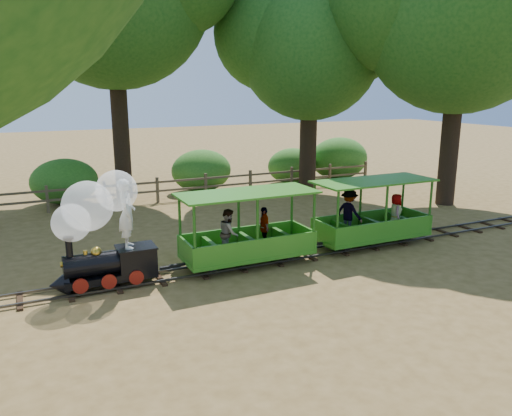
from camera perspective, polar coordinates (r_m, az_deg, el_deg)
name	(u,v)px	position (r m, az deg, el deg)	size (l,w,h in m)	color
ground	(273,261)	(13.08, 1.97, -6.06)	(90.00, 90.00, 0.00)	olive
track	(273,258)	(13.05, 1.97, -5.78)	(22.00, 1.00, 0.10)	#3F3D3A
locomotive	(99,222)	(11.46, -17.51, -1.55)	(2.33, 1.10, 2.68)	black
carriage_front	(246,237)	(12.51, -1.14, -3.30)	(3.45, 1.41, 1.79)	#32831C
carriage_rear	(369,218)	(14.44, 12.74, -1.16)	(3.45, 1.41, 1.79)	#32831C
oak_ne	(309,40)	(21.68, 6.07, 18.51)	(7.39, 6.50, 8.93)	#2D2116
oak_e	(460,3)	(20.47, 22.26, 20.90)	(8.87, 7.81, 10.51)	#2D2116
fence	(182,186)	(20.13, -8.45, 2.54)	(18.10, 0.10, 1.00)	brown
shrub_west	(64,181)	(20.60, -21.05, 2.86)	(2.53, 1.95, 1.75)	#2D6B1E
shrub_mid_w	(201,171)	(21.68, -6.25, 4.27)	(2.62, 2.01, 1.81)	#2D6B1E
shrub_mid_e	(292,166)	(23.50, 4.14, 4.84)	(2.38, 1.83, 1.65)	#2D6B1E
shrub_east	(339,158)	(24.85, 9.48, 5.62)	(2.94, 2.26, 2.04)	#2D6B1E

